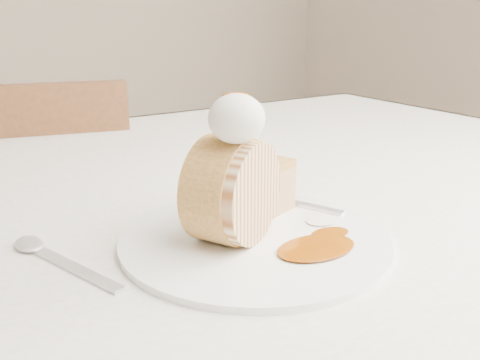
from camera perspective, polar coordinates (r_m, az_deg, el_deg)
table at (r=0.71m, az=-5.82°, el=-7.35°), size 1.40×0.90×0.75m
chair_far at (r=1.19m, az=-21.13°, el=-7.41°), size 0.48×0.48×0.84m
plate at (r=0.51m, az=1.58°, el=-6.34°), size 0.32×0.32×0.01m
roulade_slice at (r=0.48m, az=-0.79°, el=-1.14°), size 0.11×0.09×0.09m
cake_chunk at (r=0.56m, az=2.21°, el=-0.95°), size 0.07×0.07×0.05m
whipped_cream at (r=0.45m, az=-0.37°, el=6.56°), size 0.05×0.05×0.04m
caramel_drizzle at (r=0.46m, az=-0.47°, el=9.71°), size 0.02×0.02×0.01m
caramel_pool at (r=0.48m, az=8.12°, el=-7.13°), size 0.09×0.07×0.00m
fork at (r=0.58m, az=6.12°, el=-2.51°), size 0.08×0.15×0.00m
spoon at (r=0.47m, az=-16.99°, el=-9.09°), size 0.06×0.14×0.00m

